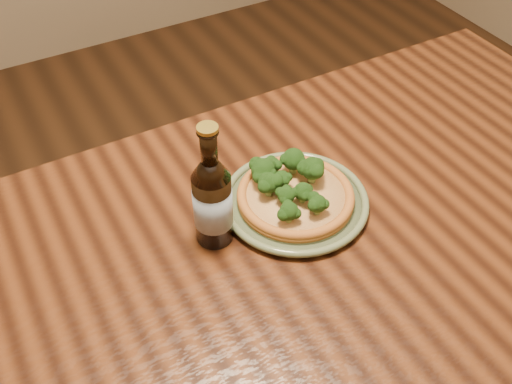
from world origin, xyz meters
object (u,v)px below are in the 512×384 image
plate (295,201)px  pizza (294,192)px  table (293,297)px  beer_bottle (212,200)px

plate → pizza: 0.02m
table → beer_bottle: beer_bottle is taller
pizza → beer_bottle: beer_bottle is taller
plate → beer_bottle: size_ratio=1.12×
pizza → plate: bearing=-71.2°
beer_bottle → plate: bearing=19.9°
plate → beer_bottle: beer_bottle is taller
plate → pizza: pizza is taller
pizza → beer_bottle: (-0.16, -0.00, 0.06)m
table → beer_bottle: size_ratio=6.73×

